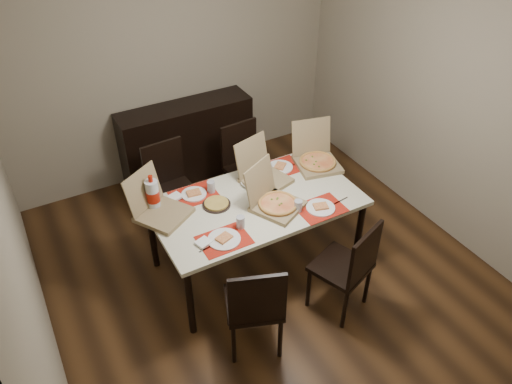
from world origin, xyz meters
TOP-DOWN VIEW (x-y plane):
  - ground at (0.00, 0.00)m, footprint 3.80×4.00m
  - room_walls at (0.00, 0.43)m, footprint 3.84×4.02m
  - sideboard at (0.00, 1.78)m, footprint 1.50×0.40m
  - dining_table at (-0.04, 0.08)m, footprint 1.80×1.00m
  - chair_near_left at (-0.50, -0.74)m, footprint 0.54×0.54m
  - chair_near_right at (0.36, -0.76)m, footprint 0.54×0.54m
  - chair_far_left at (-0.50, 1.01)m, footprint 0.45×0.45m
  - chair_far_right at (0.33, 0.99)m, footprint 0.45×0.45m
  - setting_near_left at (-0.47, -0.21)m, footprint 0.45×0.30m
  - setting_near_right at (0.35, -0.26)m, footprint 0.52×0.30m
  - setting_far_left at (-0.45, 0.42)m, footprint 0.45×0.30m
  - setting_far_right at (0.37, 0.42)m, footprint 0.44×0.30m
  - napkin_loose at (0.10, 0.09)m, footprint 0.16×0.16m
  - pizza_box_center at (0.06, -0.06)m, footprint 0.52×0.54m
  - pizza_box_right at (0.75, 0.31)m, footprint 0.47×0.51m
  - pizza_box_left at (-0.83, 0.31)m, footprint 0.54×0.56m
  - pizza_box_extra at (0.17, 0.33)m, footprint 0.47×0.50m
  - faina_plate at (-0.36, 0.20)m, footprint 0.24×0.24m
  - dip_bowl at (0.02, 0.32)m, footprint 0.14×0.14m
  - soda_bottle at (-0.84, 0.41)m, footprint 0.11×0.11m

SIDE VIEW (x-z plane):
  - ground at x=0.00m, z-range -0.02..0.00m
  - sideboard at x=0.00m, z-range 0.00..0.90m
  - chair_near_left at x=-0.50m, z-range 0.05..0.98m
  - chair_near_right at x=0.36m, z-range 0.05..0.98m
  - chair_far_left at x=-0.50m, z-range 0.05..0.98m
  - chair_far_right at x=0.33m, z-range 0.05..0.98m
  - dining_table at x=-0.04m, z-range 0.31..1.06m
  - napkin_loose at x=0.10m, z-range 0.75..0.77m
  - faina_plate at x=-0.36m, z-range 0.75..0.78m
  - dip_bowl at x=0.02m, z-range 0.75..0.78m
  - setting_near_left at x=-0.47m, z-range 0.72..0.83m
  - setting_far_left at x=-0.45m, z-range 0.72..0.83m
  - setting_near_right at x=0.35m, z-range 0.72..0.83m
  - setting_far_right at x=0.37m, z-range 0.72..0.83m
  - pizza_box_center at x=0.06m, z-range 0.62..1.00m
  - pizza_box_right at x=0.75m, z-range 0.61..1.01m
  - pizza_box_extra at x=0.17m, z-range 0.62..1.00m
  - pizza_box_left at x=-0.83m, z-range 0.62..1.00m
  - soda_bottle at x=-0.84m, z-range 0.72..1.06m
  - room_walls at x=0.00m, z-range 0.42..3.04m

